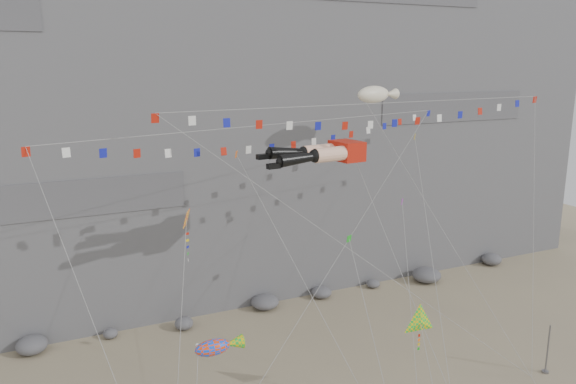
% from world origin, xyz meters
% --- Properties ---
extents(cliff, '(80.00, 28.00, 50.00)m').
position_xyz_m(cliff, '(0.00, 32.00, 25.00)').
color(cliff, slate).
rests_on(cliff, ground).
extents(talus_boulders, '(60.00, 3.00, 1.20)m').
position_xyz_m(talus_boulders, '(0.00, 17.00, 0.60)').
color(talus_boulders, slate).
rests_on(talus_boulders, ground).
extents(anchor_pole_right, '(0.12, 0.12, 3.83)m').
position_xyz_m(anchor_pole_right, '(14.66, -2.14, 1.92)').
color(anchor_pole_right, slate).
rests_on(anchor_pole_right, ground).
extents(legs_kite, '(8.22, 16.30, 21.96)m').
position_xyz_m(legs_kite, '(0.40, 6.85, 16.17)').
color(legs_kite, '#B61A0B').
rests_on(legs_kite, ground).
extents(flag_banner_upper, '(34.37, 18.85, 25.91)m').
position_xyz_m(flag_banner_upper, '(-1.68, 9.14, 18.16)').
color(flag_banner_upper, '#B61A0B').
rests_on(flag_banner_upper, ground).
extents(flag_banner_lower, '(32.76, 8.98, 22.82)m').
position_xyz_m(flag_banner_lower, '(4.33, 5.11, 19.72)').
color(flag_banner_lower, '#B61A0B').
rests_on(flag_banner_lower, ground).
extents(harlequin_kite, '(3.80, 6.18, 15.32)m').
position_xyz_m(harlequin_kite, '(-11.08, 1.31, 14.02)').
color(harlequin_kite, red).
rests_on(harlequin_kite, ground).
extents(fish_windsock, '(4.09, 3.88, 8.00)m').
position_xyz_m(fish_windsock, '(-10.39, -0.60, 6.96)').
color(fish_windsock, '#E73C0B').
rests_on(fish_windsock, ground).
extents(delta_kite, '(2.90, 5.56, 8.57)m').
position_xyz_m(delta_kite, '(2.93, -1.95, 6.36)').
color(delta_kite, yellow).
rests_on(delta_kite, ground).
extents(blimp_windsock, '(6.65, 17.07, 25.68)m').
position_xyz_m(blimp_windsock, '(8.43, 12.65, 19.84)').
color(blimp_windsock, '#F6EBCA').
rests_on(blimp_windsock, ground).
extents(small_kite_a, '(4.90, 15.81, 22.61)m').
position_xyz_m(small_kite_a, '(-5.41, 8.18, 15.83)').
color(small_kite_a, orange).
rests_on(small_kite_a, ground).
extents(small_kite_b, '(6.48, 11.56, 17.19)m').
position_xyz_m(small_kite_b, '(7.28, 6.32, 11.62)').
color(small_kite_b, '#AE21C4').
rests_on(small_kite_b, ground).
extents(small_kite_c, '(2.17, 10.21, 14.90)m').
position_xyz_m(small_kite_c, '(-0.28, 1.57, 11.05)').
color(small_kite_c, '#19A31E').
rests_on(small_kite_c, ground).
extents(small_kite_d, '(6.69, 14.29, 22.58)m').
position_xyz_m(small_kite_d, '(8.38, 6.48, 16.36)').
color(small_kite_d, gold).
rests_on(small_kite_d, ground).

